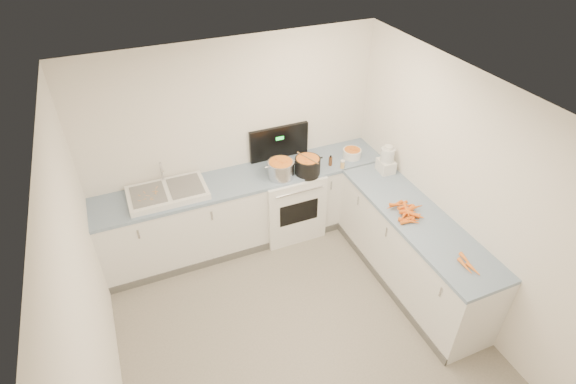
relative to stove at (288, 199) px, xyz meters
name	(u,v)px	position (x,y,z in m)	size (l,w,h in m)	color
floor	(303,340)	(-0.55, -1.69, -0.47)	(3.50, 4.00, 0.00)	gray
ceiling	(310,119)	(-0.55, -1.69, 2.03)	(3.50, 4.00, 0.00)	white
wall_back	(235,143)	(-0.55, 0.31, 0.78)	(3.50, 2.50, 0.00)	white
wall_left	(89,316)	(-2.30, -1.69, 0.78)	(4.00, 2.50, 0.00)	white
wall_right	(468,203)	(1.20, -1.69, 0.78)	(4.00, 2.50, 0.00)	white
counter_back	(247,209)	(-0.55, 0.01, 0.00)	(3.50, 0.62, 0.94)	white
counter_right	(411,250)	(0.90, -1.39, 0.00)	(0.62, 2.20, 0.94)	white
stove	(288,199)	(0.00, 0.00, 0.00)	(0.76, 0.65, 1.36)	white
sink	(167,193)	(-1.45, 0.02, 0.50)	(0.86, 0.52, 0.31)	white
steel_pot	(281,170)	(-0.15, -0.13, 0.56)	(0.31, 0.31, 0.23)	silver
black_pot	(308,166)	(0.18, -0.17, 0.55)	(0.30, 0.30, 0.22)	black
wooden_spoon	(308,158)	(0.18, -0.17, 0.67)	(0.01, 0.01, 0.35)	#AD7A47
mixing_bowl	(352,153)	(0.84, -0.07, 0.52)	(0.23, 0.23, 0.11)	white
extract_bottle	(330,161)	(0.50, -0.13, 0.52)	(0.05, 0.05, 0.11)	#593319
spice_jar	(342,165)	(0.61, -0.24, 0.51)	(0.05, 0.05, 0.09)	#E5B266
food_processor	(387,161)	(1.05, -0.51, 0.62)	(0.18, 0.22, 0.35)	white
carrot_pile	(408,213)	(0.81, -1.32, 0.50)	(0.37, 0.39, 0.08)	orange
peeled_carrots	(468,265)	(0.88, -2.15, 0.49)	(0.12, 0.29, 0.04)	orange
peelings	(149,194)	(-1.64, 0.01, 0.54)	(0.25, 0.26, 0.01)	tan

